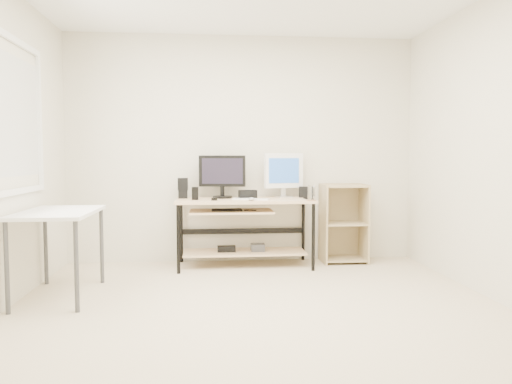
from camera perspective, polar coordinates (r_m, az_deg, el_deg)
The scene contains 16 objects.
room at distance 3.84m, azimuth -1.64°, elevation 5.62°, with size 4.01×4.01×2.62m.
desk at distance 5.51m, azimuth -1.57°, elevation -2.99°, with size 1.50×0.65×0.75m.
side_table at distance 4.61m, azimuth -21.64°, elevation -2.99°, with size 0.60×1.00×0.75m.
shelf_unit at distance 5.87m, azimuth 9.87°, elevation -3.46°, with size 0.50×0.40×0.90m.
black_monitor at distance 5.60m, azimuth -3.88°, elevation 2.10°, with size 0.52×0.22×0.48m.
white_imac at distance 5.70m, azimuth 3.20°, elevation 2.31°, with size 0.46×0.19×0.50m.
keyboard at distance 5.38m, azimuth -0.57°, elevation -0.82°, with size 0.40×0.11×0.01m, color white.
mouse at distance 5.27m, azimuth -0.53°, elevation -0.81°, with size 0.06×0.10×0.03m, color #B2B2B7.
center_speaker at distance 5.50m, azimuth -0.95°, elevation -0.28°, with size 0.20×0.09×0.10m, color black.
speaker_left at distance 5.63m, azimuth -8.37°, elevation 0.50°, with size 0.12×0.12×0.23m.
speaker_right at distance 5.73m, azimuth 5.46°, elevation 0.01°, with size 0.10×0.10×0.12m, color black.
audio_controller at distance 5.39m, azimuth -6.97°, elevation -0.16°, with size 0.07×0.04×0.14m, color black.
volume_puck at distance 5.31m, azimuth -4.79°, elevation -0.82°, with size 0.07×0.07×0.03m, color black.
smartphone at distance 5.51m, azimuth 5.89°, elevation -0.75°, with size 0.06×0.12×0.01m, color black.
coaster at distance 5.31m, azimuth 6.34°, elevation -0.94°, with size 0.10×0.10×0.01m, color #A8754C.
drinking_glass at distance 5.31m, azimuth 6.35°, elevation -0.06°, with size 0.08×0.08×0.16m, color white.
Camera 1 is at (-0.39, -3.79, 1.21)m, focal length 35.00 mm.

